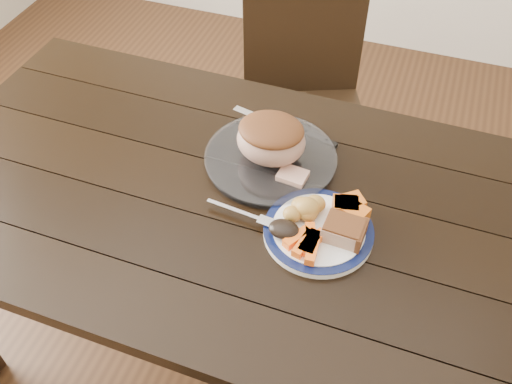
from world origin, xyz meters
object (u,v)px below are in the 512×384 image
(chair_far, at_px, (304,95))
(fork, at_px, (247,215))
(carving_knife, at_px, (303,134))
(dinner_plate, at_px, (318,232))
(serving_platter, at_px, (271,159))
(dining_table, at_px, (229,217))
(roast_joint, at_px, (271,140))
(pork_slice, at_px, (343,231))

(chair_far, xyz_separation_m, fork, (0.08, -0.80, 0.25))
(chair_far, distance_m, carving_knife, 0.54)
(chair_far, bearing_deg, dinner_plate, 84.30)
(dinner_plate, xyz_separation_m, serving_platter, (-0.18, 0.19, 0.00))
(carving_knife, bearing_deg, dining_table, -100.49)
(serving_platter, bearing_deg, dining_table, -114.99)
(serving_platter, bearing_deg, dinner_plate, -46.84)
(chair_far, bearing_deg, fork, 72.44)
(fork, relative_size, roast_joint, 1.03)
(pork_slice, height_order, roast_joint, roast_joint)
(roast_joint, height_order, carving_knife, roast_joint)
(chair_far, height_order, dinner_plate, chair_far)
(chair_far, relative_size, dinner_plate, 3.70)
(dining_table, relative_size, roast_joint, 9.27)
(serving_platter, bearing_deg, fork, -87.22)
(dining_table, bearing_deg, chair_far, 90.14)
(dining_table, distance_m, fork, 0.15)
(serving_platter, xyz_separation_m, pork_slice, (0.23, -0.19, 0.03))
(dining_table, height_order, chair_far, chair_far)
(chair_far, xyz_separation_m, carving_knife, (0.12, -0.47, 0.23))
(chair_far, distance_m, fork, 0.84)
(dinner_plate, xyz_separation_m, carving_knife, (-0.13, 0.32, -0.00))
(dining_table, bearing_deg, dinner_plate, -12.15)
(serving_platter, xyz_separation_m, fork, (0.01, -0.21, 0.01))
(serving_platter, distance_m, fork, 0.21)
(dining_table, relative_size, pork_slice, 18.47)
(carving_knife, bearing_deg, chair_far, 116.95)
(roast_joint, bearing_deg, dinner_plate, -46.84)
(dinner_plate, bearing_deg, dining_table, 167.85)
(fork, bearing_deg, dining_table, 143.40)
(fork, xyz_separation_m, carving_knife, (0.04, 0.33, -0.01))
(pork_slice, bearing_deg, serving_platter, 140.26)
(chair_far, distance_m, roast_joint, 0.67)
(fork, bearing_deg, pork_slice, 8.97)
(dining_table, height_order, carving_knife, carving_knife)
(dinner_plate, relative_size, pork_slice, 2.88)
(chair_far, bearing_deg, carving_knife, 80.94)
(serving_platter, bearing_deg, pork_slice, -39.74)
(pork_slice, bearing_deg, chair_far, 110.83)
(serving_platter, distance_m, carving_knife, 0.14)
(dinner_plate, height_order, pork_slice, pork_slice)
(roast_joint, bearing_deg, chair_far, 96.34)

